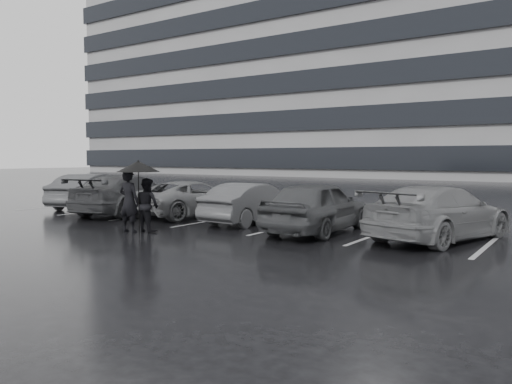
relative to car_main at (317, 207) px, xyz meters
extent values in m
plane|color=black|center=(-1.89, -1.55, -0.72)|extent=(160.00, 160.00, 0.00)
cube|color=gray|center=(-23.89, 46.45, 13.28)|extent=(60.00, 25.00, 28.00)
cube|color=black|center=(-23.89, 46.45, 1.28)|extent=(60.60, 25.60, 2.20)
cube|color=black|center=(-23.89, 46.45, 5.28)|extent=(60.60, 25.60, 2.20)
cube|color=black|center=(-23.89, 46.45, 9.28)|extent=(60.60, 25.60, 2.20)
cube|color=black|center=(-23.89, 46.45, 13.28)|extent=(60.60, 25.60, 2.20)
cube|color=black|center=(-23.89, 46.45, 17.28)|extent=(60.60, 25.60, 2.20)
cube|color=black|center=(-23.89, 46.45, 21.28)|extent=(60.60, 25.60, 2.20)
imported|color=black|center=(0.00, 0.00, 0.00)|extent=(1.82, 4.29, 1.45)
imported|color=#2A2A2C|center=(-2.68, 0.69, -0.09)|extent=(1.44, 3.90, 1.28)
imported|color=#49494B|center=(-5.52, 1.06, -0.10)|extent=(2.48, 4.68, 1.25)
imported|color=black|center=(-7.86, 0.23, 0.00)|extent=(2.88, 5.25, 1.44)
imported|color=#2A2A2C|center=(-10.88, 0.93, -0.02)|extent=(2.76, 4.53, 1.41)
imported|color=#49494B|center=(3.13, 0.62, -0.03)|extent=(3.14, 5.11, 1.38)
imported|color=black|center=(-4.41, -2.86, 0.15)|extent=(0.69, 0.50, 1.75)
imported|color=black|center=(-4.05, -2.52, 0.03)|extent=(0.79, 0.65, 1.51)
cylinder|color=black|center=(-4.12, -2.77, 0.14)|extent=(0.03, 0.03, 1.74)
cone|color=black|center=(-4.12, -2.77, 1.12)|extent=(1.19, 1.19, 0.30)
sphere|color=black|center=(-4.12, -2.77, 1.27)|extent=(0.05, 0.05, 0.05)
cube|color=#99999B|center=(-12.49, 0.95, -0.72)|extent=(0.12, 5.00, 0.00)
cube|color=#99999B|center=(-9.69, 0.95, -0.72)|extent=(0.12, 5.00, 0.00)
cube|color=#99999B|center=(-6.89, 0.95, -0.72)|extent=(0.12, 5.00, 0.00)
cube|color=#99999B|center=(-4.09, 0.95, -0.72)|extent=(0.12, 5.00, 0.00)
cube|color=#99999B|center=(-1.29, 0.95, -0.72)|extent=(0.12, 5.00, 0.00)
cube|color=#99999B|center=(1.51, 0.95, -0.72)|extent=(0.12, 5.00, 0.00)
cube|color=#99999B|center=(4.31, 0.95, -0.72)|extent=(0.12, 5.00, 0.00)
camera|label=1|loc=(6.30, -12.39, 1.38)|focal=35.00mm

